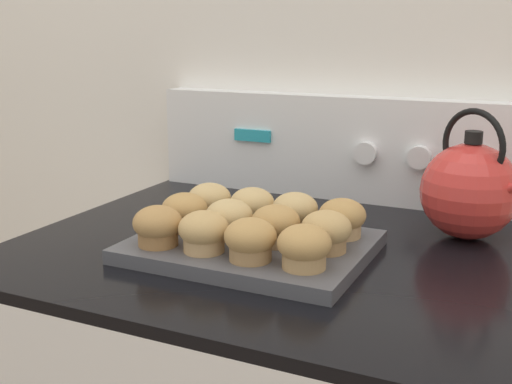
{
  "coord_description": "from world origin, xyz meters",
  "views": [
    {
      "loc": [
        0.4,
        -0.55,
        1.25
      ],
      "look_at": [
        0.01,
        0.29,
        1.02
      ],
      "focal_mm": 45.0,
      "sensor_mm": 36.0,
      "label": 1
    }
  ],
  "objects_px": {
    "muffin_r1_c1": "(229,219)",
    "muffin_r1_c3": "(326,232)",
    "muffin_pan": "(252,247)",
    "muffin_r2_c2": "(295,211)",
    "muffin_r0_c3": "(304,247)",
    "muffin_r0_c2": "(250,240)",
    "muffin_r1_c2": "(276,225)",
    "muffin_r2_c3": "(342,218)",
    "muffin_r1_c0": "(185,212)",
    "muffin_r2_c0": "(210,201)",
    "muffin_r2_c1": "(252,206)",
    "muffin_r0_c1": "(204,232)",
    "muffin_r0_c0": "(158,226)",
    "tea_kettle": "(470,189)"
  },
  "relations": [
    {
      "from": "muffin_r0_c1",
      "to": "muffin_r1_c1",
      "type": "bearing_deg",
      "value": 87.96
    },
    {
      "from": "muffin_r0_c3",
      "to": "muffin_r0_c2",
      "type": "bearing_deg",
      "value": -177.36
    },
    {
      "from": "muffin_r1_c1",
      "to": "tea_kettle",
      "type": "relative_size",
      "value": 0.34
    },
    {
      "from": "muffin_r1_c1",
      "to": "muffin_pan",
      "type": "bearing_deg",
      "value": 4.2
    },
    {
      "from": "muffin_r1_c1",
      "to": "muffin_r2_c0",
      "type": "height_order",
      "value": "same"
    },
    {
      "from": "muffin_r2_c1",
      "to": "muffin_r2_c3",
      "type": "height_order",
      "value": "same"
    },
    {
      "from": "muffin_pan",
      "to": "muffin_r1_c3",
      "type": "distance_m",
      "value": 0.13
    },
    {
      "from": "muffin_r1_c1",
      "to": "muffin_r1_c3",
      "type": "bearing_deg",
      "value": 1.36
    },
    {
      "from": "muffin_r0_c1",
      "to": "muffin_r2_c0",
      "type": "bearing_deg",
      "value": 116.61
    },
    {
      "from": "muffin_r0_c1",
      "to": "muffin_r1_c2",
      "type": "distance_m",
      "value": 0.11
    },
    {
      "from": "muffin_r2_c0",
      "to": "tea_kettle",
      "type": "relative_size",
      "value": 0.34
    },
    {
      "from": "muffin_r2_c2",
      "to": "muffin_r2_c3",
      "type": "relative_size",
      "value": 1.0
    },
    {
      "from": "muffin_r0_c2",
      "to": "muffin_r1_c2",
      "type": "distance_m",
      "value": 0.08
    },
    {
      "from": "muffin_r1_c3",
      "to": "muffin_r2_c3",
      "type": "distance_m",
      "value": 0.08
    },
    {
      "from": "muffin_r1_c0",
      "to": "muffin_r2_c3",
      "type": "relative_size",
      "value": 1.0
    },
    {
      "from": "muffin_r0_c1",
      "to": "muffin_r2_c1",
      "type": "xyz_separation_m",
      "value": [
        0.0,
        0.16,
        0.0
      ]
    },
    {
      "from": "muffin_r0_c1",
      "to": "muffin_r2_c2",
      "type": "distance_m",
      "value": 0.18
    },
    {
      "from": "muffin_r0_c3",
      "to": "muffin_r1_c2",
      "type": "height_order",
      "value": "same"
    },
    {
      "from": "muffin_r0_c1",
      "to": "muffin_r0_c2",
      "type": "height_order",
      "value": "same"
    },
    {
      "from": "muffin_r0_c3",
      "to": "muffin_r1_c1",
      "type": "xyz_separation_m",
      "value": [
        -0.15,
        0.07,
        0.0
      ]
    },
    {
      "from": "muffin_r1_c0",
      "to": "muffin_r0_c1",
      "type": "bearing_deg",
      "value": -44.21
    },
    {
      "from": "muffin_r1_c0",
      "to": "tea_kettle",
      "type": "relative_size",
      "value": 0.34
    },
    {
      "from": "muffin_r1_c2",
      "to": "muffin_r1_c3",
      "type": "bearing_deg",
      "value": 2.22
    },
    {
      "from": "muffin_r0_c1",
      "to": "muffin_r0_c3",
      "type": "relative_size",
      "value": 1.0
    },
    {
      "from": "muffin_r0_c1",
      "to": "muffin_r2_c0",
      "type": "distance_m",
      "value": 0.17
    },
    {
      "from": "muffin_r0_c1",
      "to": "muffin_r1_c3",
      "type": "distance_m",
      "value": 0.18
    },
    {
      "from": "muffin_pan",
      "to": "muffin_r2_c2",
      "type": "xyz_separation_m",
      "value": [
        0.04,
        0.08,
        0.04
      ]
    },
    {
      "from": "muffin_r0_c0",
      "to": "muffin_r1_c1",
      "type": "bearing_deg",
      "value": 44.87
    },
    {
      "from": "muffin_r1_c0",
      "to": "tea_kettle",
      "type": "distance_m",
      "value": 0.47
    },
    {
      "from": "muffin_r1_c0",
      "to": "muffin_r2_c0",
      "type": "bearing_deg",
      "value": 87.69
    },
    {
      "from": "muffin_r0_c0",
      "to": "muffin_r0_c3",
      "type": "xyz_separation_m",
      "value": [
        0.23,
        0.0,
        0.0
      ]
    },
    {
      "from": "muffin_r2_c1",
      "to": "muffin_r2_c3",
      "type": "bearing_deg",
      "value": -1.62
    },
    {
      "from": "muffin_r2_c0",
      "to": "muffin_r2_c1",
      "type": "bearing_deg",
      "value": 1.83
    },
    {
      "from": "muffin_r2_c3",
      "to": "muffin_r2_c0",
      "type": "bearing_deg",
      "value": 179.54
    },
    {
      "from": "muffin_r1_c0",
      "to": "muffin_r1_c3",
      "type": "relative_size",
      "value": 1.0
    },
    {
      "from": "muffin_r0_c1",
      "to": "muffin_r1_c3",
      "type": "bearing_deg",
      "value": 25.9
    },
    {
      "from": "tea_kettle",
      "to": "muffin_r0_c3",
      "type": "bearing_deg",
      "value": -119.95
    },
    {
      "from": "muffin_r2_c3",
      "to": "muffin_r0_c1",
      "type": "bearing_deg",
      "value": -136.29
    },
    {
      "from": "muffin_r1_c2",
      "to": "muffin_pan",
      "type": "bearing_deg",
      "value": 177.14
    },
    {
      "from": "muffin_pan",
      "to": "muffin_r0_c1",
      "type": "distance_m",
      "value": 0.1
    },
    {
      "from": "muffin_r0_c0",
      "to": "muffin_r1_c1",
      "type": "xyz_separation_m",
      "value": [
        0.08,
        0.08,
        0.0
      ]
    },
    {
      "from": "muffin_r1_c1",
      "to": "muffin_r2_c3",
      "type": "bearing_deg",
      "value": 26.64
    },
    {
      "from": "muffin_r0_c1",
      "to": "muffin_r0_c3",
      "type": "distance_m",
      "value": 0.16
    },
    {
      "from": "muffin_pan",
      "to": "muffin_r0_c0",
      "type": "relative_size",
      "value": 4.78
    },
    {
      "from": "muffin_r2_c0",
      "to": "muffin_r2_c1",
      "type": "relative_size",
      "value": 1.0
    },
    {
      "from": "muffin_r1_c2",
      "to": "muffin_r2_c0",
      "type": "bearing_deg",
      "value": 153.21
    },
    {
      "from": "muffin_r0_c0",
      "to": "muffin_r1_c3",
      "type": "height_order",
      "value": "same"
    },
    {
      "from": "muffin_r0_c3",
      "to": "tea_kettle",
      "type": "height_order",
      "value": "tea_kettle"
    },
    {
      "from": "muffin_r0_c1",
      "to": "muffin_r1_c0",
      "type": "relative_size",
      "value": 1.0
    },
    {
      "from": "muffin_r1_c2",
      "to": "muffin_r0_c2",
      "type": "bearing_deg",
      "value": -92.86
    }
  ]
}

